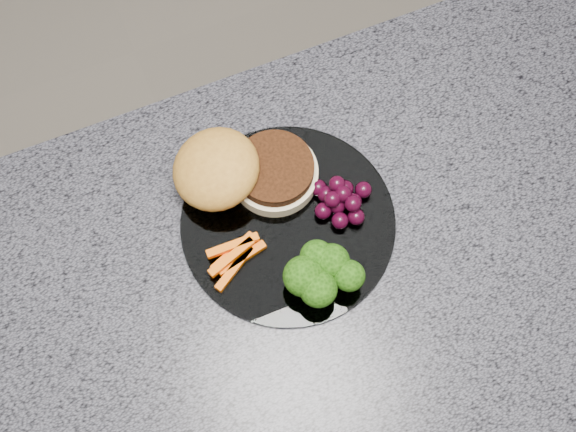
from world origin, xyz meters
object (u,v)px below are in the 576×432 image
object	(u,v)px
plate	(288,223)
grape_bunch	(341,200)
burger	(237,172)
island_cabinet	(275,374)

from	to	relation	value
plate	grape_bunch	xyz separation A→B (m)	(0.07, -0.00, 0.02)
plate	grape_bunch	world-z (taller)	grape_bunch
plate	burger	xyz separation A→B (m)	(-0.04, 0.07, 0.03)
burger	grape_bunch	bearing A→B (deg)	-24.29
grape_bunch	plate	bearing A→B (deg)	177.62
island_cabinet	plate	distance (m)	0.48
plate	grape_bunch	bearing A→B (deg)	-2.38
island_cabinet	plate	xyz separation A→B (m)	(0.06, 0.08, 0.47)
burger	plate	bearing A→B (deg)	-51.85
plate	burger	world-z (taller)	burger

